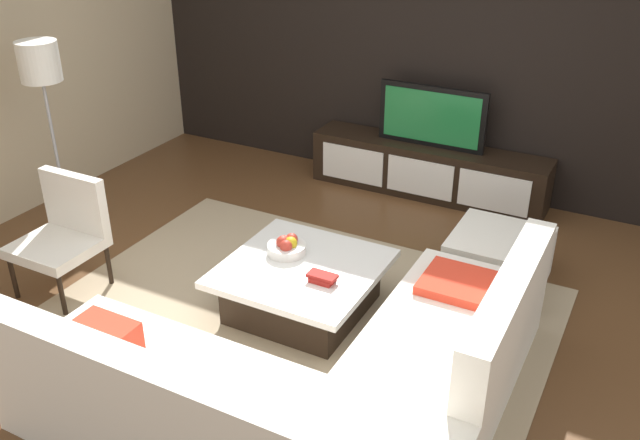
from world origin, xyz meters
The scene contains 12 objects.
ground_plane centered at (0.00, 0.00, 0.00)m, with size 14.00×14.00×0.00m, color brown.
feature_wall_back centered at (0.00, 2.70, 1.40)m, with size 6.40×0.12×2.80m, color black.
area_rug centered at (-0.10, 0.00, 0.01)m, with size 3.44×2.58×0.01m, color tan.
media_console centered at (0.00, 2.40, 0.25)m, with size 2.28×0.44×0.50m.
television centered at (0.00, 2.40, 0.79)m, with size 1.02×0.06×0.57m.
sectional_couch centered at (0.53, -0.87, 0.28)m, with size 2.51×2.40×0.82m.
coffee_table centered at (-0.10, 0.10, 0.20)m, with size 1.05×1.06×0.38m.
accent_chair_near centered at (-1.81, -0.41, 0.49)m, with size 0.57×0.55×0.87m.
floor_lamp centered at (-2.58, 0.28, 1.38)m, with size 0.32×0.32×1.63m.
ottoman centered at (1.03, 1.13, 0.20)m, with size 0.70×0.70×0.40m, color white.
fruit_bowl centered at (-0.28, 0.20, 0.44)m, with size 0.28×0.28×0.14m.
book_stack centered at (0.12, -0.02, 0.41)m, with size 0.20×0.11×0.06m.
Camera 1 is at (1.93, -3.48, 2.87)m, focal length 38.72 mm.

